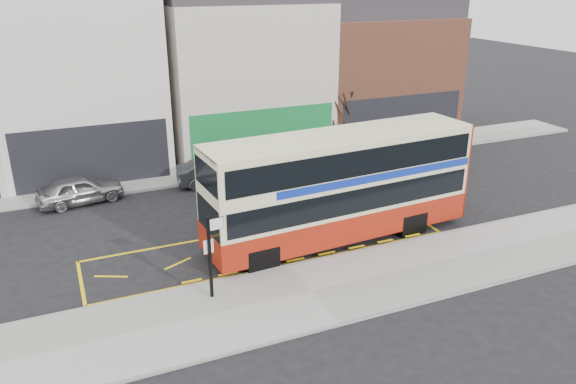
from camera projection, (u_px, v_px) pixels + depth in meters
name	position (u px, v px, depth m)	size (l,w,h in m)	color
ground	(284.00, 264.00, 20.71)	(120.00, 120.00, 0.00)	black
pavement	(311.00, 293.00, 18.71)	(40.00, 4.00, 0.15)	#A29E99
kerb	(288.00, 267.00, 20.36)	(40.00, 0.15, 0.15)	gray
far_pavement	(204.00, 172.00, 30.08)	(50.00, 3.00, 0.15)	#A29E99
road_markings	(268.00, 246.00, 22.07)	(14.00, 3.40, 0.01)	yellow
terrace_left	(77.00, 69.00, 29.55)	(8.00, 8.01, 11.80)	silver
terrace_green_shop	(239.00, 64.00, 32.97)	(9.00, 8.01, 11.30)	#BCB7AA
terrace_right	(371.00, 63.00, 36.49)	(9.00, 8.01, 10.30)	#9A573D
double_decker_bus	(341.00, 185.00, 21.92)	(11.06, 3.20, 4.36)	beige
bus_stop_post	(211.00, 249.00, 17.78)	(0.71, 0.14, 2.82)	black
car_silver	(80.00, 190.00, 26.00)	(1.56, 3.87, 1.32)	#9C9DA0
car_grey	(218.00, 172.00, 28.33)	(1.44, 4.12, 1.36)	#3A3E42
car_white	(343.00, 158.00, 30.51)	(1.81, 4.44, 1.29)	silver
street_tree_right	(340.00, 99.00, 32.34)	(2.23, 2.23, 4.82)	#322316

